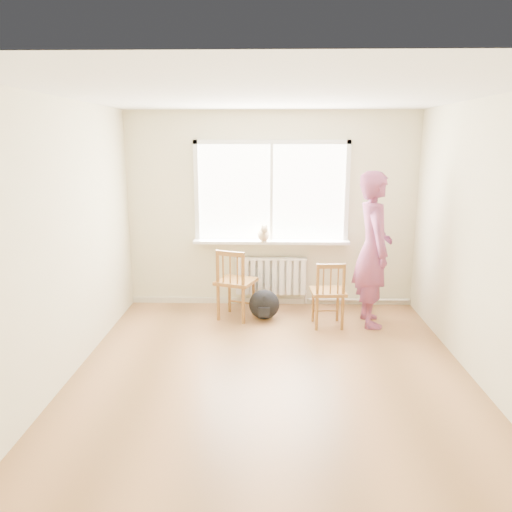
# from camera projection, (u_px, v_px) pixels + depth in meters

# --- Properties ---
(floor) EXTENTS (4.50, 4.50, 0.00)m
(floor) POSITION_uv_depth(u_px,v_px,m) (271.00, 374.00, 5.03)
(floor) COLOR #A87245
(floor) RESTS_ON ground
(ceiling) EXTENTS (4.50, 4.50, 0.00)m
(ceiling) POSITION_uv_depth(u_px,v_px,m) (274.00, 94.00, 4.42)
(ceiling) COLOR white
(ceiling) RESTS_ON back_wall
(back_wall) EXTENTS (4.00, 0.01, 2.70)m
(back_wall) POSITION_uv_depth(u_px,v_px,m) (271.00, 211.00, 6.92)
(back_wall) COLOR beige
(back_wall) RESTS_ON ground
(window) EXTENTS (2.12, 0.05, 1.42)m
(window) POSITION_uv_depth(u_px,v_px,m) (271.00, 188.00, 6.82)
(window) COLOR white
(window) RESTS_ON back_wall
(windowsill) EXTENTS (2.15, 0.22, 0.04)m
(windowsill) POSITION_uv_depth(u_px,v_px,m) (271.00, 242.00, 6.91)
(windowsill) COLOR white
(windowsill) RESTS_ON back_wall
(radiator) EXTENTS (1.00, 0.12, 0.55)m
(radiator) POSITION_uv_depth(u_px,v_px,m) (271.00, 275.00, 7.04)
(radiator) COLOR white
(radiator) RESTS_ON back_wall
(heating_pipe) EXTENTS (1.40, 0.04, 0.04)m
(heating_pipe) POSITION_uv_depth(u_px,v_px,m) (358.00, 300.00, 7.12)
(heating_pipe) COLOR silver
(heating_pipe) RESTS_ON back_wall
(baseboard) EXTENTS (4.00, 0.03, 0.08)m
(baseboard) POSITION_uv_depth(u_px,v_px,m) (271.00, 301.00, 7.20)
(baseboard) COLOR beige
(baseboard) RESTS_ON ground
(chair_left) EXTENTS (0.59, 0.57, 0.94)m
(chair_left) POSITION_uv_depth(u_px,v_px,m) (234.00, 284.00, 6.49)
(chair_left) COLOR brown
(chair_left) RESTS_ON floor
(chair_right) EXTENTS (0.44, 0.42, 0.85)m
(chair_right) POSITION_uv_depth(u_px,v_px,m) (329.00, 294.00, 6.21)
(chair_right) COLOR brown
(chair_right) RESTS_ON floor
(person) EXTENTS (0.50, 0.73, 1.95)m
(person) POSITION_uv_depth(u_px,v_px,m) (373.00, 249.00, 6.22)
(person) COLOR #C44169
(person) RESTS_ON floor
(cat) EXTENTS (0.19, 0.38, 0.26)m
(cat) POSITION_uv_depth(u_px,v_px,m) (264.00, 234.00, 6.80)
(cat) COLOR beige
(cat) RESTS_ON windowsill
(backpack) EXTENTS (0.44, 0.36, 0.40)m
(backpack) POSITION_uv_depth(u_px,v_px,m) (264.00, 304.00, 6.54)
(backpack) COLOR black
(backpack) RESTS_ON floor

